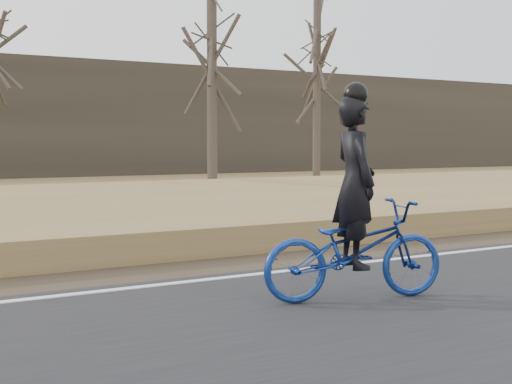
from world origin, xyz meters
TOP-DOWN VIEW (x-y plane):
  - cyclist at (4.87, -1.58)m, footprint 2.16×1.20m
  - bare_tree_right at (11.62, 14.96)m, footprint 0.36×0.36m
  - bare_tree_far_right at (18.59, 18.39)m, footprint 0.36×0.36m

SIDE VIEW (x-z plane):
  - cyclist at x=4.87m, z-range -0.37..1.96m
  - bare_tree_right at x=11.62m, z-range 0.00..7.83m
  - bare_tree_far_right at x=18.59m, z-range 0.00..8.35m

